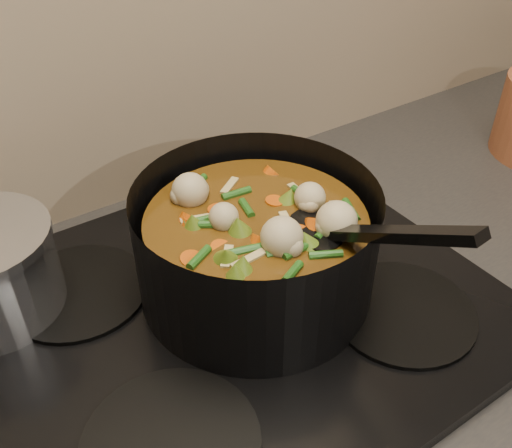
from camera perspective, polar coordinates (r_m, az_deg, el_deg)
stovetop at (r=0.73m, az=-1.91°, el=-8.33°), size 0.62×0.54×0.03m
stockpot at (r=0.70m, az=0.05°, el=-2.23°), size 0.32×0.41×0.22m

